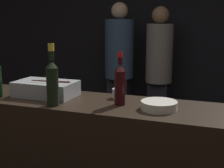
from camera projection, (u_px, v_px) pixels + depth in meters
wall_back_chalkboard at (176, 33)px, 4.25m from camera, size 6.40×0.06×2.80m
ice_bin_with_bottles at (47, 88)px, 2.15m from camera, size 0.42×0.25×0.11m
bowl_white at (159, 105)px, 1.83m from camera, size 0.21×0.21×0.05m
candle_votive at (118, 93)px, 2.11m from camera, size 0.08×0.08×0.06m
champagne_bottle at (52, 80)px, 1.89m from camera, size 0.07×0.07×0.38m
red_wine_bottle_tall at (120, 83)px, 1.92m from camera, size 0.07×0.07×0.33m
person_in_hoodie at (159, 68)px, 3.93m from camera, size 0.33×0.33×1.74m
person_grey_polo at (119, 64)px, 4.07m from camera, size 0.37×0.37×1.79m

